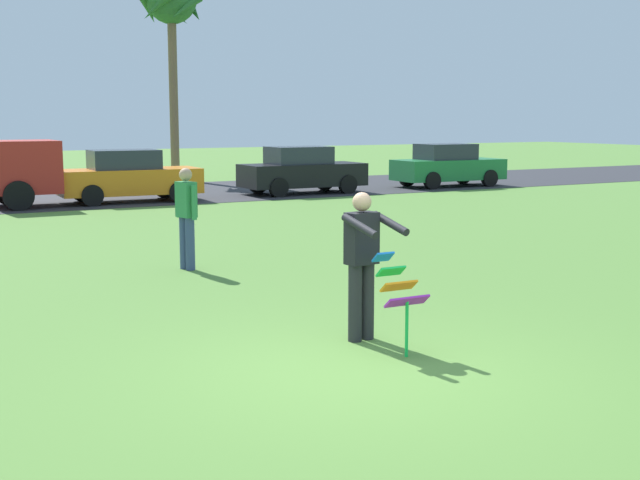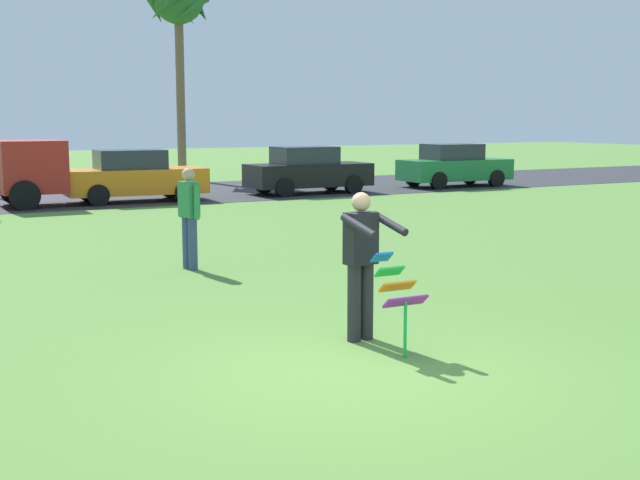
{
  "view_description": "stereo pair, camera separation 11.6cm",
  "coord_description": "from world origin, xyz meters",
  "px_view_note": "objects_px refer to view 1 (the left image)",
  "views": [
    {
      "loc": [
        -4.29,
        -7.09,
        2.57
      ],
      "look_at": [
        0.65,
        1.97,
        1.05
      ],
      "focal_mm": 46.73,
      "sensor_mm": 36.0,
      "label": 1
    },
    {
      "loc": [
        -4.19,
        -7.14,
        2.57
      ],
      "look_at": [
        0.65,
        1.97,
        1.05
      ],
      "focal_mm": 46.73,
      "sensor_mm": 36.0,
      "label": 2
    }
  ],
  "objects_px": {
    "parked_car_black": "(302,171)",
    "person_walker_near": "(187,215)",
    "palm_tree_centre_far": "(171,7)",
    "parked_car_green": "(448,166)",
    "parked_car_orange": "(128,177)",
    "kite_held": "(399,289)",
    "person_kite_flyer": "(363,260)"
  },
  "relations": [
    {
      "from": "parked_car_green",
      "to": "kite_held",
      "type": "bearing_deg",
      "value": -128.58
    },
    {
      "from": "parked_car_green",
      "to": "palm_tree_centre_far",
      "type": "xyz_separation_m",
      "value": [
        -7.8,
        8.33,
        6.25
      ]
    },
    {
      "from": "palm_tree_centre_far",
      "to": "parked_car_orange",
      "type": "bearing_deg",
      "value": -117.45
    },
    {
      "from": "parked_car_orange",
      "to": "person_walker_near",
      "type": "height_order",
      "value": "person_walker_near"
    },
    {
      "from": "person_kite_flyer",
      "to": "palm_tree_centre_far",
      "type": "bearing_deg",
      "value": 75.84
    },
    {
      "from": "palm_tree_centre_far",
      "to": "parked_car_black",
      "type": "bearing_deg",
      "value": -78.89
    },
    {
      "from": "palm_tree_centre_far",
      "to": "parked_car_green",
      "type": "bearing_deg",
      "value": -46.9
    },
    {
      "from": "parked_car_black",
      "to": "person_walker_near",
      "type": "relative_size",
      "value": 2.43
    },
    {
      "from": "kite_held",
      "to": "parked_car_black",
      "type": "bearing_deg",
      "value": 65.76
    },
    {
      "from": "parked_car_orange",
      "to": "person_kite_flyer",
      "type": "bearing_deg",
      "value": -96.95
    },
    {
      "from": "palm_tree_centre_far",
      "to": "person_walker_near",
      "type": "distance_m",
      "value": 21.99
    },
    {
      "from": "parked_car_black",
      "to": "person_walker_near",
      "type": "xyz_separation_m",
      "value": [
        -8.27,
        -11.73,
        0.16
      ]
    },
    {
      "from": "kite_held",
      "to": "person_kite_flyer",
      "type": "bearing_deg",
      "value": 95.74
    },
    {
      "from": "kite_held",
      "to": "parked_car_green",
      "type": "relative_size",
      "value": 0.26
    },
    {
      "from": "person_kite_flyer",
      "to": "parked_car_orange",
      "type": "xyz_separation_m",
      "value": [
        2.08,
        17.08,
        -0.18
      ]
    },
    {
      "from": "person_kite_flyer",
      "to": "parked_car_orange",
      "type": "relative_size",
      "value": 0.41
    },
    {
      "from": "person_kite_flyer",
      "to": "kite_held",
      "type": "relative_size",
      "value": 1.59
    },
    {
      "from": "kite_held",
      "to": "parked_car_black",
      "type": "xyz_separation_m",
      "value": [
        7.98,
        17.72,
        0.05
      ]
    },
    {
      "from": "parked_car_black",
      "to": "parked_car_orange",
      "type": "bearing_deg",
      "value": 179.99
    },
    {
      "from": "person_kite_flyer",
      "to": "parked_car_orange",
      "type": "height_order",
      "value": "person_kite_flyer"
    },
    {
      "from": "kite_held",
      "to": "parked_car_black",
      "type": "relative_size",
      "value": 0.26
    },
    {
      "from": "kite_held",
      "to": "parked_car_orange",
      "type": "bearing_deg",
      "value": 83.51
    },
    {
      "from": "kite_held",
      "to": "palm_tree_centre_far",
      "type": "xyz_separation_m",
      "value": [
        6.34,
        26.06,
        6.3
      ]
    },
    {
      "from": "parked_car_black",
      "to": "palm_tree_centre_far",
      "type": "relative_size",
      "value": 0.5
    },
    {
      "from": "kite_held",
      "to": "parked_car_orange",
      "type": "height_order",
      "value": "parked_car_orange"
    },
    {
      "from": "parked_car_orange",
      "to": "person_walker_near",
      "type": "bearing_deg",
      "value": -101.12
    },
    {
      "from": "kite_held",
      "to": "palm_tree_centre_far",
      "type": "distance_m",
      "value": 27.55
    },
    {
      "from": "parked_car_orange",
      "to": "parked_car_black",
      "type": "height_order",
      "value": "same"
    },
    {
      "from": "parked_car_orange",
      "to": "palm_tree_centre_far",
      "type": "height_order",
      "value": "palm_tree_centre_far"
    },
    {
      "from": "parked_car_orange",
      "to": "kite_held",
      "type": "bearing_deg",
      "value": -96.49
    },
    {
      "from": "person_kite_flyer",
      "to": "palm_tree_centre_far",
      "type": "xyz_separation_m",
      "value": [
        6.41,
        25.41,
        6.07
      ]
    },
    {
      "from": "parked_car_orange",
      "to": "parked_car_green",
      "type": "bearing_deg",
      "value": -0.0
    }
  ]
}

